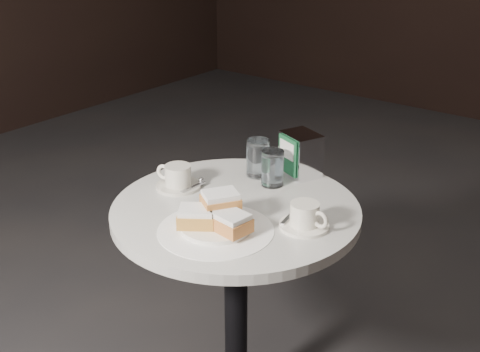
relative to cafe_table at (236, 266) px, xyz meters
name	(u,v)px	position (x,y,z in m)	size (l,w,h in m)	color
cafe_table	(236,266)	(0.00, 0.00, 0.00)	(0.70, 0.70, 0.74)	black
sugar_spill	(216,230)	(0.05, -0.14, 0.20)	(0.30, 0.30, 0.00)	white
beignet_plate	(216,217)	(0.04, -0.14, 0.23)	(0.24, 0.24, 0.09)	white
coffee_cup_left	(178,178)	(-0.21, -0.01, 0.23)	(0.16, 0.16, 0.07)	beige
coffee_cup_right	(305,217)	(0.22, 0.01, 0.23)	(0.14, 0.14, 0.07)	white
water_glass_left	(258,158)	(-0.08, 0.21, 0.25)	(0.07, 0.07, 0.12)	silver
water_glass_right	(272,168)	(0.00, 0.18, 0.25)	(0.08, 0.08, 0.11)	silver
napkin_dispenser	(300,154)	(0.02, 0.30, 0.27)	(0.14, 0.13, 0.14)	white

